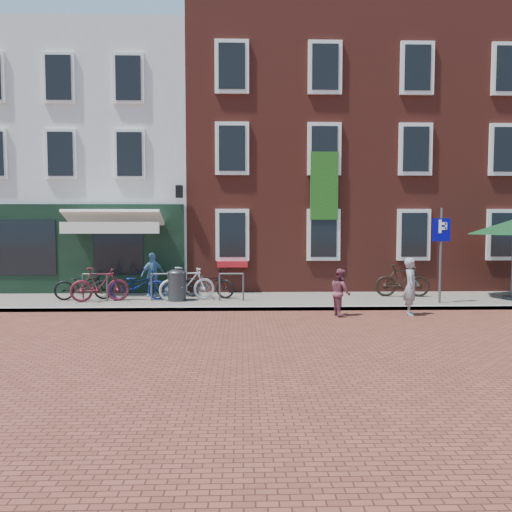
{
  "coord_description": "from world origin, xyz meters",
  "views": [
    {
      "loc": [
        0.8,
        -13.77,
        2.43
      ],
      "look_at": [
        1.23,
        1.23,
        1.42
      ],
      "focal_mm": 35.81,
      "sensor_mm": 36.0,
      "label": 1
    }
  ],
  "objects_px": {
    "woman": "(411,286)",
    "bicycle_4": "(208,283)",
    "bicycle_0": "(84,285)",
    "bicycle_1": "(100,285)",
    "parking_sign": "(441,243)",
    "bicycle_2": "(139,285)",
    "bicycle_3": "(187,284)",
    "litter_bin": "(177,283)",
    "bicycle_5": "(402,281)",
    "boy": "(341,292)",
    "cafe_person": "(153,275)"
  },
  "relations": [
    {
      "from": "woman",
      "to": "bicycle_4",
      "type": "height_order",
      "value": "woman"
    },
    {
      "from": "bicycle_0",
      "to": "bicycle_1",
      "type": "relative_size",
      "value": 1.03
    },
    {
      "from": "litter_bin",
      "to": "bicycle_4",
      "type": "xyz_separation_m",
      "value": [
        0.89,
        0.6,
        -0.06
      ]
    },
    {
      "from": "woman",
      "to": "bicycle_4",
      "type": "xyz_separation_m",
      "value": [
        -5.42,
        2.57,
        -0.2
      ]
    },
    {
      "from": "boy",
      "to": "bicycle_5",
      "type": "relative_size",
      "value": 0.74
    },
    {
      "from": "litter_bin",
      "to": "parking_sign",
      "type": "xyz_separation_m",
      "value": [
        7.61,
        -0.63,
        1.21
      ]
    },
    {
      "from": "boy",
      "to": "parking_sign",
      "type": "bearing_deg",
      "value": -76.6
    },
    {
      "from": "woman",
      "to": "cafe_person",
      "type": "bearing_deg",
      "value": 86.38
    },
    {
      "from": "bicycle_3",
      "to": "bicycle_5",
      "type": "height_order",
      "value": "same"
    },
    {
      "from": "boy",
      "to": "bicycle_1",
      "type": "height_order",
      "value": "boy"
    },
    {
      "from": "cafe_person",
      "to": "bicycle_3",
      "type": "distance_m",
      "value": 1.4
    },
    {
      "from": "cafe_person",
      "to": "bicycle_2",
      "type": "relative_size",
      "value": 0.8
    },
    {
      "from": "litter_bin",
      "to": "bicycle_2",
      "type": "bearing_deg",
      "value": 169.21
    },
    {
      "from": "bicycle_0",
      "to": "bicycle_5",
      "type": "relative_size",
      "value": 1.03
    },
    {
      "from": "bicycle_2",
      "to": "bicycle_4",
      "type": "xyz_separation_m",
      "value": [
        2.06,
        0.38,
        0.0
      ]
    },
    {
      "from": "bicycle_0",
      "to": "bicycle_1",
      "type": "distance_m",
      "value": 0.68
    },
    {
      "from": "parking_sign",
      "to": "bicycle_4",
      "type": "bearing_deg",
      "value": 169.63
    },
    {
      "from": "boy",
      "to": "bicycle_4",
      "type": "relative_size",
      "value": 0.71
    },
    {
      "from": "litter_bin",
      "to": "bicycle_1",
      "type": "bearing_deg",
      "value": -177.23
    },
    {
      "from": "bicycle_5",
      "to": "bicycle_4",
      "type": "bearing_deg",
      "value": 95.98
    },
    {
      "from": "bicycle_0",
      "to": "cafe_person",
      "type": "bearing_deg",
      "value": -82.44
    },
    {
      "from": "parking_sign",
      "to": "woman",
      "type": "xyz_separation_m",
      "value": [
        -1.3,
        -1.34,
        -1.08
      ]
    },
    {
      "from": "litter_bin",
      "to": "bicycle_4",
      "type": "height_order",
      "value": "litter_bin"
    },
    {
      "from": "litter_bin",
      "to": "bicycle_0",
      "type": "relative_size",
      "value": 0.58
    },
    {
      "from": "bicycle_5",
      "to": "cafe_person",
      "type": "bearing_deg",
      "value": 94.21
    },
    {
      "from": "bicycle_1",
      "to": "bicycle_2",
      "type": "height_order",
      "value": "bicycle_1"
    },
    {
      "from": "cafe_person",
      "to": "bicycle_2",
      "type": "bearing_deg",
      "value": 23.39
    },
    {
      "from": "bicycle_2",
      "to": "bicycle_3",
      "type": "relative_size",
      "value": 1.03
    },
    {
      "from": "bicycle_0",
      "to": "bicycle_2",
      "type": "distance_m",
      "value": 1.63
    },
    {
      "from": "woman",
      "to": "bicycle_1",
      "type": "relative_size",
      "value": 0.9
    },
    {
      "from": "bicycle_1",
      "to": "bicycle_5",
      "type": "height_order",
      "value": "same"
    },
    {
      "from": "cafe_person",
      "to": "bicycle_3",
      "type": "height_order",
      "value": "cafe_person"
    },
    {
      "from": "parking_sign",
      "to": "bicycle_5",
      "type": "xyz_separation_m",
      "value": [
        -0.7,
        1.24,
        -1.23
      ]
    },
    {
      "from": "boy",
      "to": "bicycle_2",
      "type": "height_order",
      "value": "boy"
    },
    {
      "from": "boy",
      "to": "bicycle_3",
      "type": "distance_m",
      "value": 4.65
    },
    {
      "from": "litter_bin",
      "to": "bicycle_0",
      "type": "distance_m",
      "value": 2.81
    },
    {
      "from": "bicycle_0",
      "to": "boy",
      "type": "bearing_deg",
      "value": -116.16
    },
    {
      "from": "litter_bin",
      "to": "parking_sign",
      "type": "height_order",
      "value": "parking_sign"
    },
    {
      "from": "boy",
      "to": "bicycle_5",
      "type": "distance_m",
      "value": 3.56
    },
    {
      "from": "parking_sign",
      "to": "woman",
      "type": "relative_size",
      "value": 1.82
    },
    {
      "from": "bicycle_4",
      "to": "woman",
      "type": "bearing_deg",
      "value": -94.38
    },
    {
      "from": "bicycle_1",
      "to": "bicycle_5",
      "type": "distance_m",
      "value": 9.17
    },
    {
      "from": "bicycle_5",
      "to": "woman",
      "type": "bearing_deg",
      "value": 172.73
    },
    {
      "from": "boy",
      "to": "bicycle_1",
      "type": "bearing_deg",
      "value": 64.29
    },
    {
      "from": "litter_bin",
      "to": "bicycle_3",
      "type": "relative_size",
      "value": 0.6
    },
    {
      "from": "boy",
      "to": "bicycle_3",
      "type": "height_order",
      "value": "boy"
    },
    {
      "from": "woman",
      "to": "bicycle_3",
      "type": "xyz_separation_m",
      "value": [
        -6.01,
        2.02,
        -0.15
      ]
    },
    {
      "from": "woman",
      "to": "bicycle_1",
      "type": "bearing_deg",
      "value": 95.47
    },
    {
      "from": "boy",
      "to": "bicycle_3",
      "type": "xyz_separation_m",
      "value": [
        -4.18,
        2.04,
        -0.01
      ]
    },
    {
      "from": "woman",
      "to": "bicycle_0",
      "type": "bearing_deg",
      "value": 94.05
    }
  ]
}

